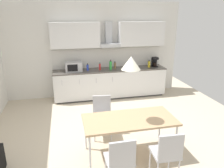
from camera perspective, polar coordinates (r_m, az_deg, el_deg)
ground_plane at (r=4.66m, az=-1.79°, el=-14.70°), size 7.27×8.24×0.02m
wall_back at (r=6.78m, az=-6.49°, el=8.70°), size 5.82×0.10×2.83m
kitchen_counter at (r=6.76m, az=-0.45°, el=0.31°), size 3.42×0.65×0.88m
backsplash_tile at (r=6.86m, az=-1.00°, el=6.89°), size 3.40×0.02×0.59m
upper_wall_cabinets at (r=6.60m, az=-0.75°, el=12.76°), size 3.40×0.40×0.72m
microwave at (r=6.46m, az=-10.00°, el=4.52°), size 0.48×0.35×0.28m
coffee_maker at (r=7.06m, az=11.04°, el=5.70°), size 0.18×0.19×0.30m
bottle_yellow at (r=6.94m, az=9.66°, el=5.14°), size 0.08×0.08×0.23m
bottle_red at (r=6.55m, az=-3.18°, el=4.53°), size 0.06×0.06×0.22m
bottle_green at (r=6.56m, az=-0.37°, el=4.89°), size 0.08×0.08×0.30m
bottle_blue at (r=6.52m, az=-6.39°, el=4.35°), size 0.06×0.06×0.21m
bottle_brown at (r=6.69m, az=0.78°, el=4.87°), size 0.07×0.07×0.22m
dining_table at (r=3.95m, az=4.57°, el=-9.61°), size 1.64×0.78×0.73m
chair_near_right at (r=3.54m, az=14.26°, el=-16.69°), size 0.42×0.42×0.87m
chair_near_left at (r=3.31m, az=2.23°, el=-18.79°), size 0.40×0.40×0.87m
chair_far_left at (r=4.61m, az=-2.63°, el=-7.40°), size 0.44×0.44×0.87m
pendant_lamp at (r=3.58m, az=5.00°, el=5.49°), size 0.32×0.32×0.22m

